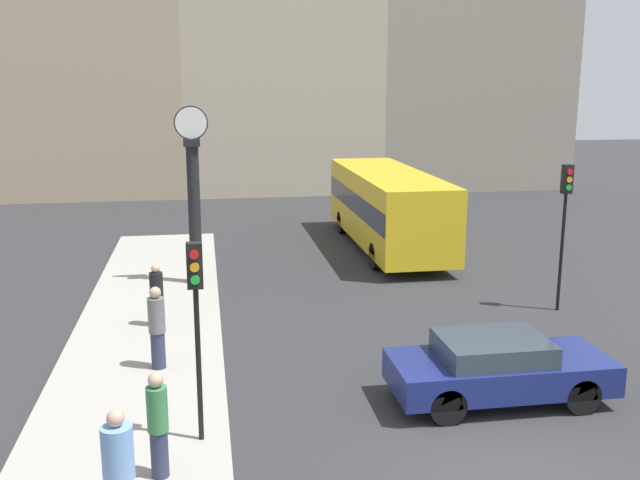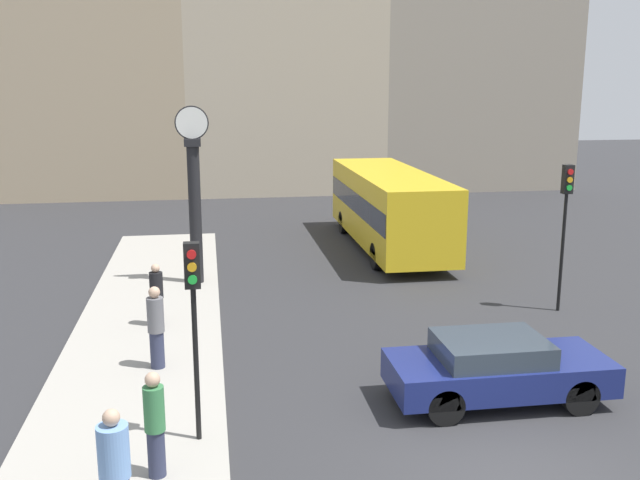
{
  "view_description": "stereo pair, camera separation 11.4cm",
  "coord_description": "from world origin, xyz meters",
  "views": [
    {
      "loc": [
        -4.62,
        -9.61,
        6.14
      ],
      "look_at": [
        -1.67,
        8.37,
        2.04
      ],
      "focal_mm": 40.0,
      "sensor_mm": 36.0,
      "label": 1
    },
    {
      "loc": [
        -4.5,
        -9.63,
        6.14
      ],
      "look_at": [
        -1.67,
        8.37,
        2.04
      ],
      "focal_mm": 40.0,
      "sensor_mm": 36.0,
      "label": 2
    }
  ],
  "objects": [
    {
      "name": "ground_plane",
      "position": [
        0.0,
        0.0,
        0.0
      ],
      "size": [
        120.0,
        120.0,
        0.0
      ],
      "primitive_type": "plane",
      "color": "#2D2D30"
    },
    {
      "name": "traffic_light_far",
      "position": [
        4.79,
        7.66,
        2.84
      ],
      "size": [
        0.26,
        0.24,
        3.98
      ],
      "color": "black",
      "rests_on": "ground_plane"
    },
    {
      "name": "pedestrian_blue_stripe",
      "position": [
        -5.88,
        -0.66,
        1.0
      ],
      "size": [
        0.43,
        0.43,
        1.78
      ],
      "color": "#2D334C",
      "rests_on": "sidewalk_corner"
    },
    {
      "name": "pedestrian_black_jacket",
      "position": [
        -5.88,
        7.77,
        0.92
      ],
      "size": [
        0.33,
        0.33,
        1.58
      ],
      "color": "#2D334C",
      "rests_on": "sidewalk_corner"
    },
    {
      "name": "bus_distant",
      "position": [
        2.03,
        15.56,
        1.63
      ],
      "size": [
        2.57,
        9.4,
        2.86
      ],
      "color": "gold",
      "rests_on": "ground_plane"
    },
    {
      "name": "sidewalk_corner",
      "position": [
        -6.13,
        8.32,
        0.06
      ],
      "size": [
        3.6,
        20.64,
        0.13
      ],
      "primitive_type": "cube",
      "color": "#A39E93",
      "rests_on": "ground_plane"
    },
    {
      "name": "pedestrian_green_hoodie",
      "position": [
        -5.45,
        0.65,
        1.0
      ],
      "size": [
        0.32,
        0.32,
        1.72
      ],
      "color": "#2D334C",
      "rests_on": "sidewalk_corner"
    },
    {
      "name": "sedan_car",
      "position": [
        0.88,
        2.59,
        0.69
      ],
      "size": [
        4.25,
        1.76,
        1.32
      ],
      "color": "navy",
      "rests_on": "ground_plane"
    },
    {
      "name": "street_clock",
      "position": [
        -4.94,
        11.59,
        2.68
      ],
      "size": [
        0.98,
        0.48,
        5.29
      ],
      "color": "black",
      "rests_on": "sidewalk_corner"
    },
    {
      "name": "building_row",
      "position": [
        0.63,
        30.49,
        8.79
      ],
      "size": [
        32.34,
        5.0,
        19.31
      ],
      "color": "tan",
      "rests_on": "ground_plane"
    },
    {
      "name": "pedestrian_grey_jacket",
      "position": [
        -5.71,
        5.02,
        1.03
      ],
      "size": [
        0.35,
        0.35,
        1.8
      ],
      "color": "#2D334C",
      "rests_on": "sidewalk_corner"
    },
    {
      "name": "traffic_light_near",
      "position": [
        -4.82,
        1.73,
        2.61
      ],
      "size": [
        0.26,
        0.24,
        3.45
      ],
      "color": "black",
      "rests_on": "sidewalk_corner"
    }
  ]
}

